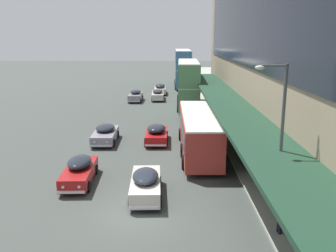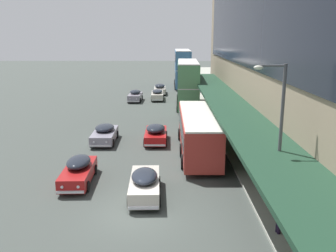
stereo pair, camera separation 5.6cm
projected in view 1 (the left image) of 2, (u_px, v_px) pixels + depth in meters
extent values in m
plane|color=#3F4541|center=(137.00, 217.00, 18.73)|extent=(240.00, 240.00, 0.00)
cube|color=#1A3826|center=(269.00, 151.00, 17.94)|extent=(3.20, 72.00, 0.24)
cube|color=teal|center=(181.00, 77.00, 65.60)|extent=(2.64, 10.74, 2.96)
cube|color=black|center=(181.00, 75.00, 65.52)|extent=(2.68, 9.89, 1.30)
cube|color=silver|center=(181.00, 68.00, 65.24)|extent=(2.54, 10.74, 0.12)
cube|color=teal|center=(181.00, 59.00, 64.88)|extent=(2.64, 10.74, 2.96)
cube|color=black|center=(181.00, 57.00, 64.80)|extent=(2.68, 9.89, 1.30)
cube|color=silver|center=(181.00, 50.00, 64.52)|extent=(2.54, 10.74, 0.12)
cube|color=black|center=(180.00, 51.00, 69.84)|extent=(1.29, 0.07, 0.36)
cylinder|color=black|center=(174.00, 82.00, 69.46)|extent=(0.26, 1.00, 1.00)
cylinder|color=black|center=(187.00, 82.00, 69.45)|extent=(0.26, 1.00, 1.00)
cylinder|color=black|center=(174.00, 87.00, 62.68)|extent=(0.26, 1.00, 1.00)
cylinder|color=black|center=(189.00, 87.00, 62.68)|extent=(0.26, 1.00, 1.00)
cylinder|color=black|center=(174.00, 85.00, 65.13)|extent=(0.26, 1.00, 1.00)
cylinder|color=black|center=(189.00, 85.00, 65.13)|extent=(0.26, 1.00, 1.00)
cube|color=#B5332C|center=(197.00, 132.00, 28.61)|extent=(2.55, 11.25, 2.67)
cube|color=black|center=(197.00, 128.00, 28.53)|extent=(2.59, 10.35, 1.18)
cube|color=silver|center=(197.00, 114.00, 28.28)|extent=(2.45, 11.25, 0.12)
cube|color=black|center=(192.00, 105.00, 33.86)|extent=(1.27, 0.06, 0.36)
cylinder|color=black|center=(179.00, 134.00, 32.60)|extent=(0.25, 1.00, 1.00)
cylinder|color=black|center=(208.00, 134.00, 32.61)|extent=(0.25, 1.00, 1.00)
cylinder|color=black|center=(182.00, 162.00, 25.49)|extent=(0.25, 1.00, 1.00)
cylinder|color=black|center=(219.00, 162.00, 25.50)|extent=(0.25, 1.00, 1.00)
cylinder|color=black|center=(181.00, 150.00, 28.06)|extent=(0.25, 1.00, 1.00)
cylinder|color=black|center=(214.00, 150.00, 28.07)|extent=(0.25, 1.00, 1.00)
cube|color=#50905B|center=(186.00, 94.00, 47.42)|extent=(2.81, 11.02, 2.61)
cube|color=black|center=(186.00, 92.00, 47.35)|extent=(2.83, 10.14, 1.15)
cube|color=silver|center=(187.00, 83.00, 47.11)|extent=(2.71, 11.01, 0.12)
cube|color=#50905B|center=(187.00, 73.00, 46.79)|extent=(2.81, 11.02, 2.61)
cube|color=black|center=(187.00, 70.00, 46.71)|extent=(2.83, 10.14, 1.15)
cube|color=silver|center=(187.00, 62.00, 46.47)|extent=(2.71, 11.01, 0.12)
cube|color=black|center=(186.00, 61.00, 51.90)|extent=(1.25, 0.10, 0.36)
cylinder|color=black|center=(177.00, 98.00, 51.34)|extent=(0.28, 1.01, 1.00)
cylinder|color=black|center=(195.00, 98.00, 51.28)|extent=(0.28, 1.01, 1.00)
cylinder|color=black|center=(176.00, 108.00, 44.43)|extent=(0.28, 1.01, 1.00)
cylinder|color=black|center=(197.00, 108.00, 44.37)|extent=(0.28, 1.01, 1.00)
cylinder|color=black|center=(176.00, 104.00, 46.93)|extent=(0.28, 1.01, 1.00)
cylinder|color=black|center=(196.00, 104.00, 46.87)|extent=(0.28, 1.01, 1.00)
cube|color=#A81516|center=(155.00, 135.00, 31.82)|extent=(1.80, 4.27, 0.74)
ellipsoid|color=#1E232D|center=(155.00, 128.00, 31.46)|extent=(1.57, 2.35, 0.66)
cube|color=silver|center=(156.00, 132.00, 34.00)|extent=(1.69, 0.13, 0.14)
cube|color=silver|center=(154.00, 145.00, 29.75)|extent=(1.69, 0.13, 0.14)
sphere|color=silver|center=(150.00, 129.00, 33.90)|extent=(0.18, 0.18, 0.18)
sphere|color=silver|center=(161.00, 129.00, 33.90)|extent=(0.18, 0.18, 0.18)
cylinder|color=black|center=(145.00, 135.00, 33.17)|extent=(0.14, 0.64, 0.64)
cylinder|color=black|center=(165.00, 135.00, 33.17)|extent=(0.14, 0.64, 0.64)
cylinder|color=black|center=(144.00, 143.00, 30.60)|extent=(0.14, 0.64, 0.64)
cylinder|color=black|center=(165.00, 143.00, 30.60)|extent=(0.14, 0.64, 0.64)
cube|color=gray|center=(104.00, 135.00, 31.79)|extent=(1.85, 4.48, 0.76)
ellipsoid|color=#1E232D|center=(104.00, 128.00, 31.86)|extent=(1.62, 2.47, 0.54)
cube|color=silver|center=(99.00, 146.00, 29.63)|extent=(1.72, 0.14, 0.14)
cube|color=silver|center=(108.00, 131.00, 34.06)|extent=(1.72, 0.14, 0.14)
sphere|color=silver|center=(106.00, 142.00, 29.60)|extent=(0.18, 0.18, 0.18)
sphere|color=silver|center=(93.00, 142.00, 29.59)|extent=(0.18, 0.18, 0.18)
cylinder|color=black|center=(112.00, 143.00, 30.53)|extent=(0.15, 0.64, 0.64)
cylinder|color=black|center=(90.00, 143.00, 30.50)|extent=(0.15, 0.64, 0.64)
cylinder|color=black|center=(116.00, 134.00, 33.22)|extent=(0.15, 0.64, 0.64)
cylinder|color=black|center=(96.00, 134.00, 33.19)|extent=(0.15, 0.64, 0.64)
cube|color=#A31919|center=(78.00, 173.00, 23.01)|extent=(1.75, 4.60, 0.77)
ellipsoid|color=#1E232D|center=(78.00, 162.00, 23.08)|extent=(1.50, 2.54, 0.60)
cube|color=silver|center=(70.00, 192.00, 20.81)|extent=(1.54, 0.17, 0.14)
cube|color=silver|center=(85.00, 164.00, 25.33)|extent=(1.54, 0.17, 0.14)
sphere|color=silver|center=(77.00, 187.00, 20.79)|extent=(0.18, 0.18, 0.18)
sphere|color=silver|center=(61.00, 187.00, 20.76)|extent=(0.18, 0.18, 0.18)
cylinder|color=black|center=(87.00, 187.00, 21.74)|extent=(0.16, 0.64, 0.64)
cylinder|color=black|center=(59.00, 187.00, 21.68)|extent=(0.16, 0.64, 0.64)
cylinder|color=black|center=(95.00, 170.00, 24.48)|extent=(0.16, 0.64, 0.64)
cylinder|color=black|center=(70.00, 170.00, 24.42)|extent=(0.16, 0.64, 0.64)
cube|color=beige|center=(144.00, 186.00, 21.06)|extent=(1.75, 4.46, 0.83)
ellipsoid|color=#1E232D|center=(144.00, 176.00, 20.68)|extent=(1.50, 2.47, 0.55)
cube|color=silver|center=(145.00, 175.00, 23.32)|extent=(1.55, 0.16, 0.14)
cube|color=silver|center=(143.00, 208.00, 18.92)|extent=(1.55, 0.16, 0.14)
sphere|color=silver|center=(138.00, 171.00, 23.20)|extent=(0.18, 0.18, 0.18)
sphere|color=silver|center=(152.00, 171.00, 23.23)|extent=(0.18, 0.18, 0.18)
cylinder|color=black|center=(131.00, 182.00, 22.44)|extent=(0.16, 0.64, 0.64)
cylinder|color=black|center=(158.00, 181.00, 22.49)|extent=(0.16, 0.64, 0.64)
cylinder|color=black|center=(128.00, 201.00, 19.77)|extent=(0.16, 0.64, 0.64)
cylinder|color=black|center=(159.00, 201.00, 19.82)|extent=(0.16, 0.64, 0.64)
cube|color=gray|center=(134.00, 97.00, 51.67)|extent=(1.82, 4.15, 0.83)
ellipsoid|color=#1E232D|center=(134.00, 92.00, 51.71)|extent=(1.55, 2.30, 0.56)
cube|color=silver|center=(132.00, 101.00, 49.70)|extent=(1.58, 0.18, 0.14)
cube|color=silver|center=(136.00, 96.00, 53.77)|extent=(1.58, 0.18, 0.14)
sphere|color=silver|center=(135.00, 99.00, 49.64)|extent=(0.18, 0.18, 0.18)
sphere|color=silver|center=(129.00, 99.00, 49.68)|extent=(0.18, 0.18, 0.18)
cylinder|color=black|center=(139.00, 101.00, 50.49)|extent=(0.17, 0.65, 0.64)
cylinder|color=black|center=(127.00, 101.00, 50.55)|extent=(0.17, 0.65, 0.64)
cylinder|color=black|center=(141.00, 98.00, 52.95)|extent=(0.17, 0.65, 0.64)
cylinder|color=black|center=(129.00, 98.00, 53.01)|extent=(0.17, 0.65, 0.64)
cube|color=beige|center=(159.00, 90.00, 58.25)|extent=(1.81, 4.54, 0.80)
ellipsoid|color=#1E232D|center=(159.00, 86.00, 57.87)|extent=(1.57, 2.50, 0.63)
cube|color=silver|center=(159.00, 90.00, 60.55)|extent=(1.66, 0.15, 0.14)
cube|color=silver|center=(158.00, 94.00, 56.07)|extent=(1.66, 0.15, 0.14)
sphere|color=silver|center=(156.00, 88.00, 60.44)|extent=(0.18, 0.18, 0.18)
sphere|color=silver|center=(162.00, 88.00, 60.45)|extent=(0.18, 0.18, 0.18)
cylinder|color=black|center=(153.00, 91.00, 59.66)|extent=(0.15, 0.64, 0.64)
cylinder|color=black|center=(164.00, 91.00, 59.69)|extent=(0.15, 0.64, 0.64)
cylinder|color=black|center=(153.00, 93.00, 56.94)|extent=(0.15, 0.64, 0.64)
cylinder|color=black|center=(164.00, 93.00, 56.98)|extent=(0.15, 0.64, 0.64)
cube|color=beige|center=(156.00, 95.00, 53.02)|extent=(1.71, 4.70, 0.79)
ellipsoid|color=#1E232D|center=(156.00, 91.00, 52.65)|extent=(1.48, 2.59, 0.50)
cube|color=silver|center=(156.00, 95.00, 55.40)|extent=(1.54, 0.15, 0.14)
cube|color=silver|center=(156.00, 100.00, 50.76)|extent=(1.54, 0.15, 0.14)
sphere|color=silver|center=(153.00, 93.00, 55.29)|extent=(0.18, 0.18, 0.18)
sphere|color=silver|center=(159.00, 93.00, 55.31)|extent=(0.18, 0.18, 0.18)
cylinder|color=black|center=(151.00, 96.00, 54.48)|extent=(0.15, 0.64, 0.64)
cylinder|color=black|center=(162.00, 96.00, 54.52)|extent=(0.15, 0.64, 0.64)
cylinder|color=black|center=(150.00, 99.00, 51.67)|extent=(0.15, 0.64, 0.64)
cylinder|color=black|center=(162.00, 99.00, 51.71)|extent=(0.15, 0.64, 0.64)
cylinder|color=black|center=(279.00, 225.00, 16.82)|extent=(0.16, 0.16, 0.85)
cylinder|color=black|center=(277.00, 223.00, 16.97)|extent=(0.16, 0.16, 0.85)
cube|color=black|center=(279.00, 208.00, 16.72)|extent=(0.32, 0.44, 0.70)
cylinder|color=black|center=(282.00, 210.00, 16.46)|extent=(0.10, 0.10, 0.63)
cylinder|color=black|center=(276.00, 205.00, 16.95)|extent=(0.10, 0.10, 0.63)
sphere|color=tan|center=(280.00, 199.00, 16.61)|extent=(0.22, 0.22, 0.22)
cylinder|color=black|center=(280.00, 197.00, 16.59)|extent=(0.33, 0.33, 0.02)
cylinder|color=black|center=(280.00, 196.00, 16.58)|extent=(0.21, 0.21, 0.12)
cylinder|color=#4C4C51|center=(279.00, 144.00, 17.48)|extent=(0.16, 0.16, 7.51)
cylinder|color=#4C4C51|center=(272.00, 66.00, 16.62)|extent=(1.20, 0.10, 0.10)
ellipsoid|color=silver|center=(258.00, 67.00, 16.64)|extent=(0.44, 0.28, 0.20)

